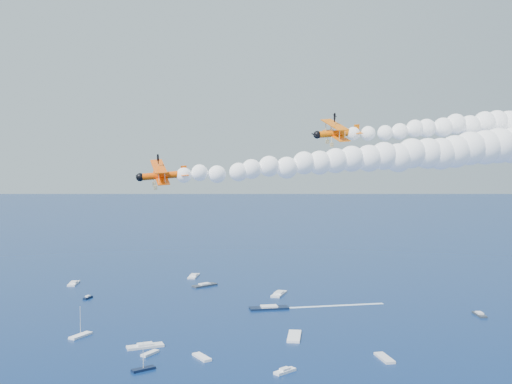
{
  "coord_description": "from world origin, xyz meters",
  "views": [
    {
      "loc": [
        -11.11,
        -77.43,
        55.51
      ],
      "look_at": [
        -8.25,
        14.68,
        50.68
      ],
      "focal_mm": 42.02,
      "sensor_mm": 36.0,
      "label": 1
    }
  ],
  "objects": [
    {
      "name": "spectator_boats",
      "position": [
        -21.21,
        114.79,
        0.35
      ],
      "size": [
        237.07,
        183.35,
        0.7
      ],
      "color": "black",
      "rests_on": "ground"
    },
    {
      "name": "biplane_trail",
      "position": [
        -21.83,
        8.87,
        53.39
      ],
      "size": [
        9.09,
        10.54,
        7.2
      ],
      "primitive_type": null,
      "rotation": [
        -0.22,
        0.07,
        3.35
      ],
      "color": "#F85305"
    },
    {
      "name": "biplane_lead",
      "position": [
        5.32,
        20.49,
        59.97
      ],
      "size": [
        9.6,
        11.27,
        8.01
      ],
      "primitive_type": null,
      "rotation": [
        -0.26,
        0.07,
        3.32
      ],
      "color": "#EB6304"
    },
    {
      "name": "boat_wakes",
      "position": [
        -68.98,
        118.85,
        0.03
      ],
      "size": [
        202.66,
        101.26,
        0.04
      ],
      "color": "white",
      "rests_on": "ground"
    },
    {
      "name": "smoke_trail_trail",
      "position": [
        12.91,
        16.18,
        56.14
      ],
      "size": [
        72.98,
        34.16,
        12.24
      ],
      "primitive_type": null,
      "rotation": [
        0.0,
        0.0,
        3.35
      ],
      "color": "white"
    }
  ]
}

